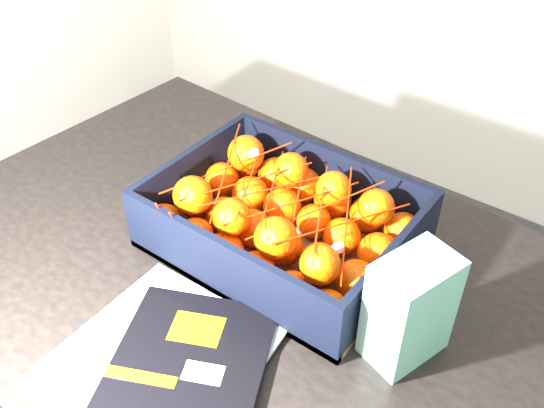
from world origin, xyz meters
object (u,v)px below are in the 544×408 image
Objects in this scene: table at (248,308)px; magazine_stack at (167,364)px; produce_crate at (283,229)px; retail_carton at (410,309)px.

magazine_stack reaches higher than table.
produce_crate is 2.48× the size of retail_carton.
produce_crate is at bearing -178.62° from retail_carton.
table is 2.98× the size of produce_crate.
produce_crate is 0.28m from retail_carton.
retail_carton is (0.28, 0.01, 0.18)m from table.
magazine_stack is at bearing -81.22° from table.
produce_crate reaches higher than magazine_stack.
magazine_stack is at bearing -86.05° from produce_crate.
magazine_stack is 2.02× the size of retail_carton.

